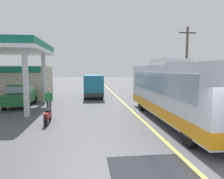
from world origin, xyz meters
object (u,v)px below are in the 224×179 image
(car_at_pump, at_px, (21,94))
(pedestrian_near_pump, at_px, (49,99))
(coach_bus_main, at_px, (175,92))
(motorcycle_parked_forecourt, at_px, (48,116))
(minibus_opposing_lane, at_px, (93,84))

(car_at_pump, xyz_separation_m, pedestrian_near_pump, (2.79, -2.75, -0.08))
(coach_bus_main, xyz_separation_m, car_at_pump, (-10.68, 6.30, -0.71))
(motorcycle_parked_forecourt, height_order, pedestrian_near_pump, pedestrian_near_pump)
(coach_bus_main, distance_m, pedestrian_near_pump, 8.68)
(motorcycle_parked_forecourt, bearing_deg, car_at_pump, 119.15)
(coach_bus_main, height_order, pedestrian_near_pump, coach_bus_main)
(pedestrian_near_pump, bearing_deg, coach_bus_main, -24.19)
(pedestrian_near_pump, bearing_deg, car_at_pump, 135.37)
(minibus_opposing_lane, distance_m, pedestrian_near_pump, 8.75)
(minibus_opposing_lane, bearing_deg, motorcycle_parked_forecourt, -104.11)
(minibus_opposing_lane, bearing_deg, car_at_pump, -139.30)
(motorcycle_parked_forecourt, bearing_deg, minibus_opposing_lane, 75.89)
(car_at_pump, bearing_deg, motorcycle_parked_forecourt, -60.85)
(minibus_opposing_lane, relative_size, pedestrian_near_pump, 3.69)
(minibus_opposing_lane, distance_m, motorcycle_parked_forecourt, 11.67)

